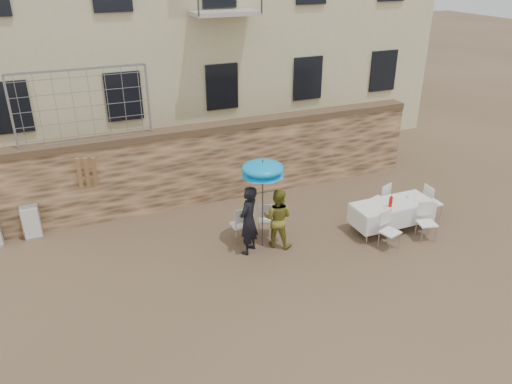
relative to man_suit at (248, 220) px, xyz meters
name	(u,v)px	position (x,y,z in m)	size (l,w,h in m)	color
ground	(279,298)	(-0.09, -1.92, -0.85)	(80.00, 80.00, 0.00)	brown
stone_wall	(204,165)	(-0.09, 3.08, 0.25)	(13.00, 0.50, 2.20)	olive
chain_link_fence	(83,107)	(-3.09, 3.08, 2.25)	(3.20, 0.06, 1.80)	gray
man_suit	(248,220)	(0.00, 0.00, 0.00)	(0.62, 0.41, 1.70)	black
woman_dress	(278,218)	(0.75, 0.00, -0.10)	(0.73, 0.57, 1.50)	#A29D31
umbrella	(263,171)	(0.40, 0.10, 1.14)	(1.02, 1.02, 2.11)	#3F3F44
couple_chair_left	(240,224)	(0.00, 0.55, -0.37)	(0.48, 0.48, 0.96)	white
couple_chair_right	(266,218)	(0.70, 0.55, -0.37)	(0.48, 0.48, 0.96)	white
banquet_table	(393,204)	(3.77, -0.43, -0.12)	(2.10, 0.85, 0.78)	white
soda_bottle	(391,202)	(3.57, -0.58, 0.05)	(0.09, 0.09, 0.26)	red
table_chair_front_left	(390,231)	(3.17, -1.18, -0.37)	(0.48, 0.48, 0.96)	white
table_chair_front_right	(427,222)	(4.27, -1.18, -0.37)	(0.48, 0.48, 0.96)	white
table_chair_back	(380,199)	(3.97, 0.37, -0.37)	(0.48, 0.48, 0.96)	white
table_chair_side	(433,202)	(5.17, -0.33, -0.37)	(0.48, 0.48, 0.96)	white
chair_stack_right	(31,220)	(-4.73, 2.80, -0.39)	(0.46, 0.40, 0.92)	white
wood_planks	(94,188)	(-3.13, 2.87, 0.15)	(0.70, 0.20, 2.00)	#A37749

